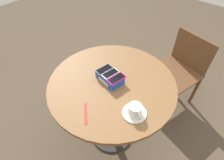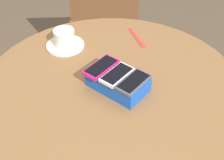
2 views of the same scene
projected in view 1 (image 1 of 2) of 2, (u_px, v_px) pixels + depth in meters
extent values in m
plane|color=brown|center=(112.00, 132.00, 1.82)|extent=(8.00, 8.00, 0.00)
cylinder|color=#2D2D2D|center=(112.00, 132.00, 1.81)|extent=(0.43, 0.43, 0.02)
cylinder|color=#2D2D2D|center=(112.00, 112.00, 1.55)|extent=(0.07, 0.07, 0.70)
cylinder|color=brown|center=(112.00, 83.00, 1.29)|extent=(0.94, 0.94, 0.03)
cube|color=blue|center=(110.00, 77.00, 1.27)|extent=(0.21, 0.15, 0.05)
cube|color=white|center=(103.00, 82.00, 1.25)|extent=(0.11, 0.02, 0.02)
cube|color=#515156|center=(104.00, 69.00, 1.28)|extent=(0.08, 0.13, 0.01)
cube|color=black|center=(104.00, 69.00, 1.28)|extent=(0.07, 0.12, 0.00)
cube|color=silver|center=(110.00, 74.00, 1.25)|extent=(0.08, 0.13, 0.01)
cube|color=black|center=(110.00, 73.00, 1.24)|extent=(0.07, 0.12, 0.00)
cube|color=#D11975|center=(116.00, 79.00, 1.21)|extent=(0.08, 0.14, 0.01)
cube|color=black|center=(116.00, 78.00, 1.21)|extent=(0.07, 0.13, 0.00)
cylinder|color=silver|center=(134.00, 113.00, 1.08)|extent=(0.15, 0.15, 0.01)
cylinder|color=silver|center=(135.00, 109.00, 1.06)|extent=(0.08, 0.08, 0.07)
cylinder|color=olive|center=(135.00, 107.00, 1.04)|extent=(0.07, 0.07, 0.00)
torus|color=silver|center=(138.00, 115.00, 1.03)|extent=(0.05, 0.03, 0.05)
cube|color=red|center=(86.00, 113.00, 1.08)|extent=(0.13, 0.12, 0.00)
cube|color=brown|center=(173.00, 73.00, 1.82)|extent=(0.55, 0.55, 0.02)
cube|color=brown|center=(192.00, 52.00, 1.78)|extent=(0.42, 0.13, 0.36)
cylinder|color=brown|center=(143.00, 84.00, 2.01)|extent=(0.04, 0.04, 0.41)
cylinder|color=brown|center=(169.00, 108.00, 1.78)|extent=(0.04, 0.04, 0.41)
cylinder|color=brown|center=(167.00, 70.00, 2.18)|extent=(0.04, 0.04, 0.41)
cylinder|color=brown|center=(195.00, 91.00, 1.94)|extent=(0.04, 0.04, 0.41)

